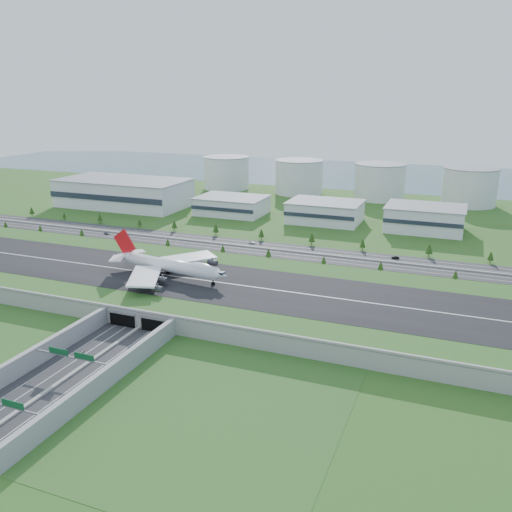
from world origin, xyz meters
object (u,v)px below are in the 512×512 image
at_px(car_0, 81,353).
at_px(car_3, 14,438).
at_px(car_5, 395,258).
at_px(boeing_747, 169,265).
at_px(car_2, 134,347).
at_px(fuel_tank_a, 226,173).
at_px(car_4, 107,233).
at_px(car_7, 252,243).

xyz_separation_m(car_0, car_3, (18.11, -54.24, 0.01)).
height_order(car_3, car_5, car_5).
xyz_separation_m(boeing_747, car_2, (21.59, -67.27, -13.60)).
distance_m(fuel_tank_a, car_2, 400.34).
xyz_separation_m(car_0, car_2, (17.19, 12.69, 0.14)).
bearing_deg(car_5, car_0, -42.16).
bearing_deg(boeing_747, fuel_tank_a, 116.47).
height_order(car_2, car_5, car_2).
distance_m(fuel_tank_a, car_4, 222.37).
relative_size(fuel_tank_a, car_7, 10.26).
xyz_separation_m(car_0, car_7, (1.27, 185.39, 0.01)).
bearing_deg(car_3, car_4, -61.32).
bearing_deg(car_0, car_2, 16.17).
bearing_deg(car_3, car_0, -73.04).
distance_m(car_4, car_7, 114.35).
bearing_deg(car_0, car_4, 103.20).
height_order(fuel_tank_a, car_0, fuel_tank_a).
xyz_separation_m(car_5, car_7, (-100.87, 0.07, -0.11)).
xyz_separation_m(car_4, car_5, (214.10, 15.97, -0.00)).
relative_size(fuel_tank_a, car_3, 10.22).
xyz_separation_m(car_2, car_7, (-15.92, 172.71, -0.13)).
distance_m(boeing_747, car_4, 140.51).
bearing_deg(car_2, car_0, 44.57).
distance_m(boeing_747, car_3, 136.77).
xyz_separation_m(fuel_tank_a, boeing_747, (108.01, -311.15, -2.94)).
distance_m(car_2, car_5, 192.41).
relative_size(fuel_tank_a, car_2, 8.28).
xyz_separation_m(fuel_tank_a, car_2, (129.60, -378.42, -16.54)).
bearing_deg(car_0, fuel_tank_a, 85.77).
bearing_deg(car_4, boeing_747, -112.40).
relative_size(car_2, car_5, 1.23).
bearing_deg(boeing_747, car_3, -73.15).
bearing_deg(car_0, car_7, 69.34).
relative_size(fuel_tank_a, car_0, 12.14).
bearing_deg(car_3, fuel_tank_a, -75.17).
height_order(car_0, car_4, car_4).
relative_size(car_0, car_4, 0.86).
bearing_deg(car_7, fuel_tank_a, -159.67).
bearing_deg(car_7, boeing_747, -11.67).
bearing_deg(boeing_747, car_4, 147.59).
relative_size(fuel_tank_a, car_5, 10.14).
bearing_deg(car_5, boeing_747, -58.62).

